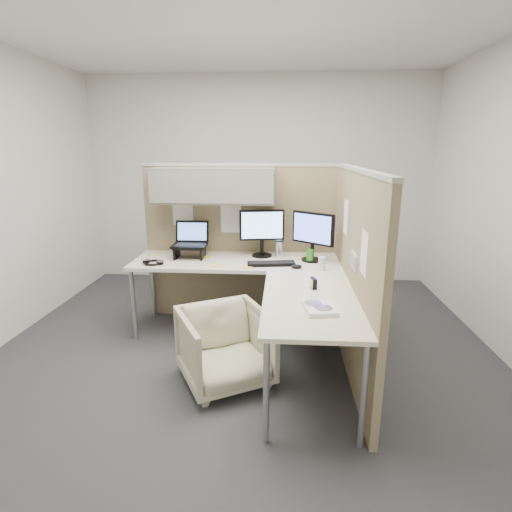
# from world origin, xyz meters

# --- Properties ---
(ground) EXTENTS (4.50, 4.50, 0.00)m
(ground) POSITION_xyz_m (0.00, 0.00, 0.00)
(ground) COLOR #2F2E33
(ground) RESTS_ON ground
(partition_back) EXTENTS (2.00, 0.36, 1.63)m
(partition_back) POSITION_xyz_m (-0.22, 0.83, 1.10)
(partition_back) COLOR #8B7D5B
(partition_back) RESTS_ON ground
(partition_right) EXTENTS (0.07, 2.03, 1.63)m
(partition_right) POSITION_xyz_m (0.90, -0.07, 0.82)
(partition_right) COLOR #8B7D5B
(partition_right) RESTS_ON ground
(desk) EXTENTS (2.00, 1.98, 0.73)m
(desk) POSITION_xyz_m (0.12, 0.13, 0.69)
(desk) COLOR beige
(desk) RESTS_ON ground
(office_chair) EXTENTS (0.84, 0.82, 0.65)m
(office_chair) POSITION_xyz_m (-0.09, -0.40, 0.32)
(office_chair) COLOR beige
(office_chair) RESTS_ON ground
(monitor_left) EXTENTS (0.44, 0.20, 0.47)m
(monitor_left) POSITION_xyz_m (0.13, 0.69, 1.00)
(monitor_left) COLOR black
(monitor_left) RESTS_ON desk
(monitor_right) EXTENTS (0.37, 0.29, 0.47)m
(monitor_right) POSITION_xyz_m (0.62, 0.56, 1.00)
(monitor_right) COLOR black
(monitor_right) RESTS_ON desk
(laptop_station) EXTENTS (0.33, 0.28, 0.34)m
(laptop_station) POSITION_xyz_m (-0.57, 0.62, 0.86)
(laptop_station) COLOR black
(laptop_station) RESTS_ON desk
(keyboard) EXTENTS (0.45, 0.20, 0.02)m
(keyboard) POSITION_xyz_m (0.23, 0.39, 0.74)
(keyboard) COLOR black
(keyboard) RESTS_ON desk
(mouse) EXTENTS (0.11, 0.07, 0.04)m
(mouse) POSITION_xyz_m (0.46, 0.29, 0.75)
(mouse) COLOR black
(mouse) RESTS_ON desk
(travel_mug) EXTENTS (0.08, 0.08, 0.18)m
(travel_mug) POSITION_xyz_m (0.30, 0.65, 0.82)
(travel_mug) COLOR silver
(travel_mug) RESTS_ON desk
(soda_can_green) EXTENTS (0.07, 0.07, 0.12)m
(soda_can_green) POSITION_xyz_m (0.68, 0.26, 0.79)
(soda_can_green) COLOR silver
(soda_can_green) RESTS_ON desk
(soda_can_silver) EXTENTS (0.07, 0.07, 0.12)m
(soda_can_silver) POSITION_xyz_m (0.59, 0.51, 0.79)
(soda_can_silver) COLOR #268C1E
(soda_can_silver) RESTS_ON desk
(sticky_note_b) EXTENTS (0.08, 0.08, 0.01)m
(sticky_note_b) POSITION_xyz_m (0.02, 0.27, 0.73)
(sticky_note_b) COLOR gold
(sticky_note_b) RESTS_ON desk
(sticky_note_c) EXTENTS (0.10, 0.10, 0.01)m
(sticky_note_c) POSITION_xyz_m (-0.41, 0.61, 0.73)
(sticky_note_c) COLOR gold
(sticky_note_c) RESTS_ON desk
(sticky_note_a) EXTENTS (0.08, 0.08, 0.01)m
(sticky_note_a) POSITION_xyz_m (-0.26, 0.32, 0.73)
(sticky_note_a) COLOR gold
(sticky_note_a) RESTS_ON desk
(headphones) EXTENTS (0.21, 0.21, 0.03)m
(headphones) POSITION_xyz_m (-0.87, 0.35, 0.74)
(headphones) COLOR black
(headphones) RESTS_ON desk
(paper_stack) EXTENTS (0.23, 0.28, 0.03)m
(paper_stack) POSITION_xyz_m (0.59, -0.67, 0.75)
(paper_stack) COLOR white
(paper_stack) RESTS_ON desk
(desk_clock) EXTENTS (0.05, 0.09, 0.08)m
(desk_clock) POSITION_xyz_m (0.57, -0.23, 0.77)
(desk_clock) COLOR black
(desk_clock) RESTS_ON desk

